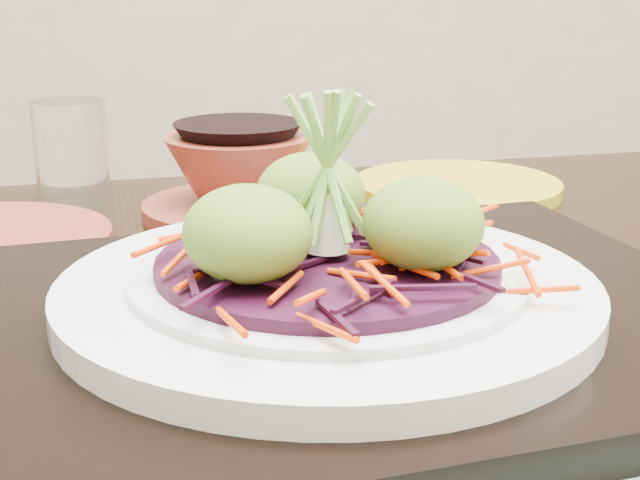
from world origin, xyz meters
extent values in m
cube|color=black|center=(-0.07, -0.08, 0.71)|extent=(1.20, 0.83, 0.04)
cube|color=#83AA92|center=(-0.06, -0.13, 0.73)|extent=(0.55, 0.45, 0.00)
cube|color=black|center=(-0.06, -0.13, 0.74)|extent=(0.48, 0.38, 0.02)
cylinder|color=silver|center=(-0.06, -0.13, 0.76)|extent=(0.29, 0.29, 0.02)
cylinder|color=silver|center=(-0.06, -0.13, 0.77)|extent=(0.21, 0.21, 0.01)
cylinder|color=black|center=(-0.06, -0.13, 0.77)|extent=(0.18, 0.18, 0.01)
ellipsoid|color=olive|center=(-0.10, -0.15, 0.80)|extent=(0.07, 0.07, 0.05)
ellipsoid|color=olive|center=(-0.01, -0.15, 0.80)|extent=(0.07, 0.07, 0.05)
ellipsoid|color=olive|center=(-0.06, -0.08, 0.80)|extent=(0.07, 0.07, 0.05)
cylinder|color=white|center=(-0.21, 0.22, 0.77)|extent=(0.08, 0.08, 0.09)
cylinder|color=maroon|center=(-0.07, 0.15, 0.73)|extent=(0.17, 0.17, 0.01)
cylinder|color=gold|center=(0.13, 0.19, 0.73)|extent=(0.24, 0.24, 0.01)
camera|label=1|loc=(-0.15, -0.56, 0.92)|focal=50.00mm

